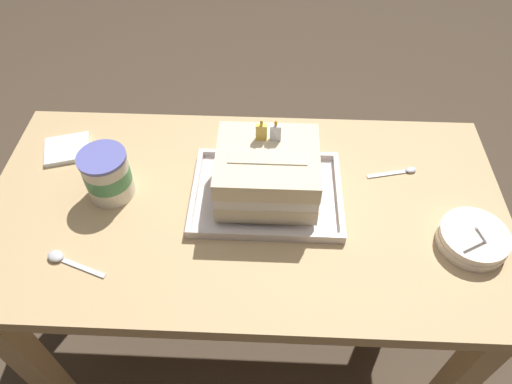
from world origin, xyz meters
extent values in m
plane|color=#4C3D2D|center=(0.00, 0.00, 0.00)|extent=(8.00, 8.00, 0.00)
cube|color=tan|center=(0.00, 0.00, 0.70)|extent=(1.19, 0.62, 0.04)
cube|color=tan|center=(-0.54, -0.25, 0.34)|extent=(0.06, 0.06, 0.68)
cube|color=tan|center=(0.54, -0.25, 0.34)|extent=(0.06, 0.06, 0.68)
cube|color=tan|center=(-0.54, 0.25, 0.34)|extent=(0.06, 0.06, 0.68)
cube|color=tan|center=(0.54, 0.25, 0.34)|extent=(0.06, 0.06, 0.68)
cube|color=silver|center=(0.05, 0.03, 0.72)|extent=(0.34, 0.26, 0.01)
cube|color=silver|center=(0.05, -0.09, 0.73)|extent=(0.34, 0.01, 0.02)
cube|color=silver|center=(0.05, 0.15, 0.73)|extent=(0.34, 0.01, 0.02)
cube|color=silver|center=(-0.12, 0.03, 0.73)|extent=(0.01, 0.23, 0.02)
cube|color=silver|center=(0.21, 0.03, 0.73)|extent=(0.01, 0.23, 0.02)
cube|color=beige|center=(0.05, 0.03, 0.76)|extent=(0.22, 0.20, 0.04)
cube|color=white|center=(0.05, 0.03, 0.79)|extent=(0.22, 0.20, 0.03)
cube|color=beige|center=(0.05, 0.03, 0.83)|extent=(0.22, 0.20, 0.04)
cube|color=beige|center=(0.05, 0.01, 0.85)|extent=(0.17, 0.04, 0.00)
cube|color=#EFC64C|center=(0.03, 0.07, 0.87)|extent=(0.02, 0.01, 0.04)
ellipsoid|color=yellow|center=(0.03, 0.07, 0.90)|extent=(0.01, 0.01, 0.01)
cube|color=white|center=(0.06, 0.07, 0.87)|extent=(0.02, 0.01, 0.04)
ellipsoid|color=yellow|center=(0.06, 0.07, 0.90)|extent=(0.01, 0.01, 0.01)
cylinder|color=silver|center=(0.49, -0.09, 0.72)|extent=(0.15, 0.15, 0.02)
cylinder|color=silver|center=(0.49, -0.09, 0.74)|extent=(0.14, 0.14, 0.02)
cylinder|color=silver|center=(0.49, -0.11, 0.77)|extent=(0.05, 0.01, 0.06)
cylinder|color=silver|center=(-0.31, 0.03, 0.77)|extent=(0.10, 0.10, 0.11)
cylinder|color=#4C935B|center=(-0.31, 0.03, 0.77)|extent=(0.10, 0.10, 0.04)
cylinder|color=#5F63B6|center=(-0.31, 0.03, 0.83)|extent=(0.11, 0.11, 0.01)
ellipsoid|color=silver|center=(-0.39, -0.16, 0.72)|extent=(0.04, 0.04, 0.01)
cube|color=silver|center=(-0.32, -0.18, 0.72)|extent=(0.10, 0.04, 0.00)
ellipsoid|color=silver|center=(0.40, 0.12, 0.72)|extent=(0.03, 0.02, 0.01)
cube|color=silver|center=(0.34, 0.11, 0.72)|extent=(0.10, 0.03, 0.00)
cube|color=white|center=(-0.46, 0.16, 0.72)|extent=(0.13, 0.13, 0.01)
camera|label=1|loc=(0.05, -0.67, 1.54)|focal=32.74mm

